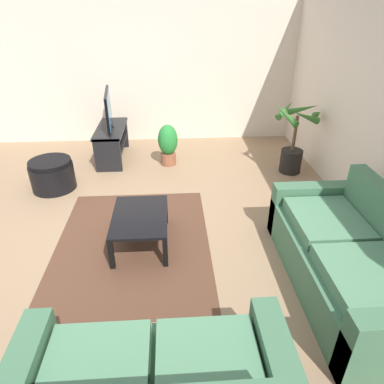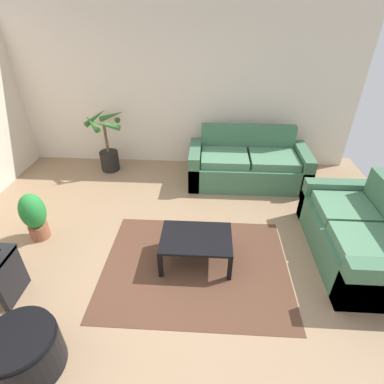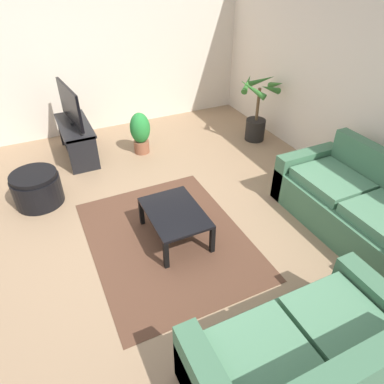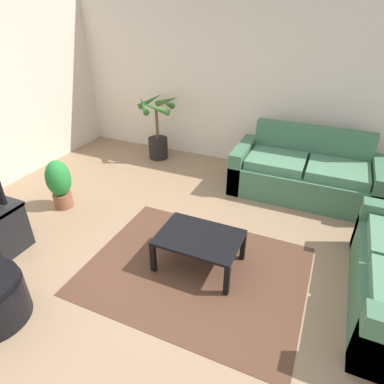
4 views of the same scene
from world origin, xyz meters
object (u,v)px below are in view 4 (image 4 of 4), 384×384
object	(u,v)px
couch_main	(305,175)
coffee_table	(199,240)
potted_plant_small	(59,183)
potted_palm	(158,132)

from	to	relation	value
couch_main	coffee_table	bearing A→B (deg)	-111.83
couch_main	coffee_table	size ratio (longest dim) A/B	2.37
coffee_table	potted_plant_small	size ratio (longest dim) A/B	1.23
potted_palm	potted_plant_small	bearing A→B (deg)	-101.95
coffee_table	potted_palm	size ratio (longest dim) A/B	0.76
potted_palm	potted_plant_small	size ratio (longest dim) A/B	1.63
couch_main	coffee_table	xyz separation A→B (m)	(-0.79, -1.97, 0.02)
couch_main	potted_palm	xyz separation A→B (m)	(-2.49, 0.28, 0.17)
potted_palm	potted_plant_small	xyz separation A→B (m)	(-0.41, -1.93, -0.11)
coffee_table	potted_palm	distance (m)	2.82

